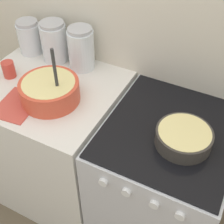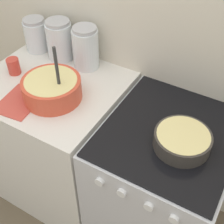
{
  "view_description": "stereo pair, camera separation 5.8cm",
  "coord_description": "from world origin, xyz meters",
  "px_view_note": "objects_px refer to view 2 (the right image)",
  "views": [
    {
      "loc": [
        0.53,
        -0.67,
        1.94
      ],
      "look_at": [
        0.05,
        0.27,
        0.95
      ],
      "focal_mm": 50.0,
      "sensor_mm": 36.0,
      "label": 1
    },
    {
      "loc": [
        0.58,
        -0.64,
        1.94
      ],
      "look_at": [
        0.05,
        0.27,
        0.95
      ],
      "focal_mm": 50.0,
      "sensor_mm": 36.0,
      "label": 2
    }
  ],
  "objects_px": {
    "storage_jar_middle": "(60,42)",
    "tin_can": "(14,66)",
    "mixing_bowl": "(52,88)",
    "stove": "(160,188)",
    "storage_jar_left": "(36,37)",
    "storage_jar_right": "(86,50)",
    "baking_pan": "(182,140)"
  },
  "relations": [
    {
      "from": "baking_pan",
      "to": "storage_jar_left",
      "type": "height_order",
      "value": "storage_jar_left"
    },
    {
      "from": "baking_pan",
      "to": "storage_jar_right",
      "type": "distance_m",
      "value": 0.76
    },
    {
      "from": "storage_jar_middle",
      "to": "storage_jar_right",
      "type": "distance_m",
      "value": 0.18
    },
    {
      "from": "mixing_bowl",
      "to": "storage_jar_middle",
      "type": "bearing_deg",
      "value": 120.42
    },
    {
      "from": "mixing_bowl",
      "to": "storage_jar_right",
      "type": "xyz_separation_m",
      "value": [
        -0.01,
        0.32,
        0.04
      ]
    },
    {
      "from": "baking_pan",
      "to": "storage_jar_middle",
      "type": "bearing_deg",
      "value": 160.94
    },
    {
      "from": "stove",
      "to": "storage_jar_left",
      "type": "bearing_deg",
      "value": 166.01
    },
    {
      "from": "baking_pan",
      "to": "storage_jar_right",
      "type": "xyz_separation_m",
      "value": [
        -0.69,
        0.3,
        0.06
      ]
    },
    {
      "from": "mixing_bowl",
      "to": "storage_jar_middle",
      "type": "xyz_separation_m",
      "value": [
        -0.19,
        0.32,
        0.04
      ]
    },
    {
      "from": "baking_pan",
      "to": "tin_can",
      "type": "distance_m",
      "value": 1.0
    },
    {
      "from": "baking_pan",
      "to": "storage_jar_left",
      "type": "bearing_deg",
      "value": 164.01
    },
    {
      "from": "baking_pan",
      "to": "storage_jar_right",
      "type": "height_order",
      "value": "storage_jar_right"
    },
    {
      "from": "stove",
      "to": "storage_jar_middle",
      "type": "xyz_separation_m",
      "value": [
        -0.8,
        0.24,
        0.55
      ]
    },
    {
      "from": "baking_pan",
      "to": "storage_jar_right",
      "type": "relative_size",
      "value": 1.01
    },
    {
      "from": "stove",
      "to": "baking_pan",
      "type": "bearing_deg",
      "value": -38.52
    },
    {
      "from": "storage_jar_left",
      "to": "storage_jar_middle",
      "type": "relative_size",
      "value": 0.86
    },
    {
      "from": "mixing_bowl",
      "to": "storage_jar_left",
      "type": "relative_size",
      "value": 1.55
    },
    {
      "from": "storage_jar_middle",
      "to": "tin_can",
      "type": "xyz_separation_m",
      "value": [
        -0.13,
        -0.26,
        -0.05
      ]
    },
    {
      "from": "baking_pan",
      "to": "storage_jar_right",
      "type": "bearing_deg",
      "value": 156.48
    },
    {
      "from": "stove",
      "to": "storage_jar_left",
      "type": "xyz_separation_m",
      "value": [
        -0.98,
        0.24,
        0.54
      ]
    },
    {
      "from": "baking_pan",
      "to": "storage_jar_middle",
      "type": "height_order",
      "value": "storage_jar_middle"
    },
    {
      "from": "baking_pan",
      "to": "mixing_bowl",
      "type": "bearing_deg",
      "value": -178.35
    },
    {
      "from": "stove",
      "to": "storage_jar_left",
      "type": "relative_size",
      "value": 4.5
    },
    {
      "from": "stove",
      "to": "tin_can",
      "type": "height_order",
      "value": "tin_can"
    },
    {
      "from": "mixing_bowl",
      "to": "storage_jar_right",
      "type": "height_order",
      "value": "mixing_bowl"
    },
    {
      "from": "stove",
      "to": "baking_pan",
      "type": "distance_m",
      "value": 0.5
    },
    {
      "from": "storage_jar_left",
      "to": "tin_can",
      "type": "xyz_separation_m",
      "value": [
        0.05,
        -0.26,
        -0.04
      ]
    },
    {
      "from": "stove",
      "to": "baking_pan",
      "type": "xyz_separation_m",
      "value": [
        0.07,
        -0.06,
        0.49
      ]
    },
    {
      "from": "stove",
      "to": "storage_jar_right",
      "type": "bearing_deg",
      "value": 158.53
    },
    {
      "from": "storage_jar_right",
      "to": "baking_pan",
      "type": "bearing_deg",
      "value": -23.52
    },
    {
      "from": "stove",
      "to": "storage_jar_middle",
      "type": "bearing_deg",
      "value": 163.04
    },
    {
      "from": "mixing_bowl",
      "to": "tin_can",
      "type": "distance_m",
      "value": 0.32
    }
  ]
}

